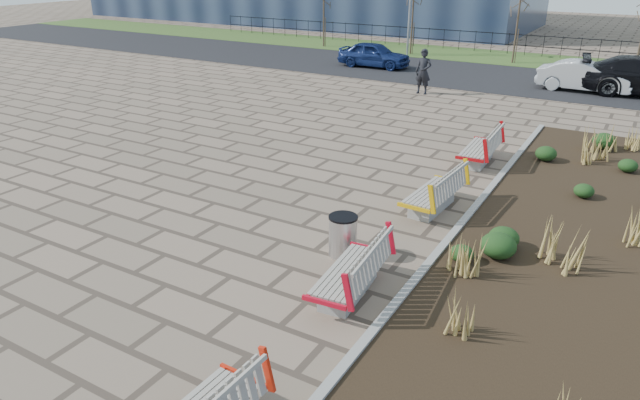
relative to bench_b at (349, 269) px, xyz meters
The scene contains 17 objects.
ground 3.36m from the bench_b, 154.40° to the right, with size 120.00×120.00×0.00m, color #756250.
planting_bed 4.84m from the bench_b, 47.63° to the left, with size 4.50×18.00×0.10m, color black.
planting_curb 3.70m from the bench_b, 75.52° to the left, with size 0.16×18.00×0.15m, color gray.
grass_verge_far 26.74m from the bench_b, 96.44° to the left, with size 80.00×5.00×0.04m, color #33511E.
road 20.79m from the bench_b, 98.30° to the left, with size 80.00×7.00×0.02m, color black.
bench_b is the anchor object (origin of this frame).
bench_c 4.21m from the bench_b, 90.00° to the left, with size 0.90×2.10×1.00m, color #EBAE0C, non-canonical shape.
bench_d 8.00m from the bench_b, 90.00° to the left, with size 0.90×2.10×1.00m, color #B10B10, non-canonical shape.
litter_bin 1.44m from the bench_b, 122.34° to the left, with size 0.56×0.56×0.82m, color #B2B2B7.
pedestrian 16.23m from the bench_b, 106.50° to the left, with size 0.69×0.45×1.89m, color black.
car_blue 22.09m from the bench_b, 114.26° to the left, with size 1.53×3.80×1.29m, color navy.
car_silver 19.55m from the bench_b, 86.17° to the left, with size 1.36×3.89×1.28m, color #A9ACB0.
tree_a 29.25m from the bench_b, 120.90° to the left, with size 1.40×1.40×4.00m, color #4C3D2D, non-canonical shape.
tree_b 26.67m from the bench_b, 109.75° to the left, with size 1.40×1.40×4.00m, color #4C3D2D, non-canonical shape.
tree_c 25.29m from the bench_b, 96.83° to the left, with size 1.40×1.40×4.00m, color #4C3D2D, non-canonical shape.
lamp_west 26.28m from the bench_b, 110.12° to the left, with size 0.24×0.60×6.00m, color gray, non-canonical shape.
railing_fence 28.22m from the bench_b, 96.10° to the left, with size 44.00×0.10×1.20m, color black, non-canonical shape.
Camera 1 is at (6.93, -6.27, 5.55)m, focal length 32.00 mm.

